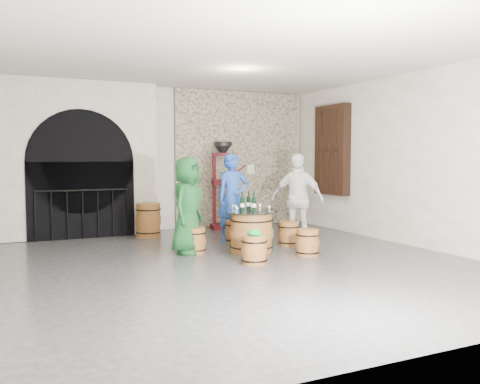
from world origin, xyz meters
name	(u,v)px	position (x,y,z in m)	size (l,w,h in m)	color
ground	(241,263)	(0.00, 0.00, 0.00)	(8.00, 8.00, 0.00)	#2D2D30
wall_back	(166,159)	(0.00, 4.00, 1.60)	(8.00, 8.00, 0.00)	silver
wall_front	(448,163)	(0.00, -4.00, 1.60)	(8.00, 8.00, 0.00)	silver
wall_right	(414,159)	(3.50, 0.00, 1.60)	(8.00, 8.00, 0.00)	silver
ceiling	(241,54)	(0.00, 0.00, 3.20)	(8.00, 8.00, 0.00)	beige
stone_facing_panel	(239,159)	(1.80, 3.94, 1.60)	(3.20, 0.12, 3.18)	#B2A88E
arched_opening	(80,160)	(-1.90, 3.74, 1.58)	(3.10, 0.60, 3.19)	silver
shuttered_window	(332,150)	(3.38, 2.40, 1.80)	(0.23, 1.10, 2.00)	black
barrel_table	(251,232)	(0.53, 0.71, 0.35)	(0.92, 0.92, 0.71)	brown
barrel_stool_left	(195,240)	(-0.39, 1.04, 0.22)	(0.41, 0.41, 0.44)	brown
barrel_stool_far	(235,232)	(0.67, 1.68, 0.22)	(0.41, 0.41, 0.44)	brown
barrel_stool_right	(289,234)	(1.46, 1.02, 0.22)	(0.41, 0.41, 0.44)	brown
barrel_stool_near_right	(308,243)	(1.24, 0.04, 0.22)	(0.41, 0.41, 0.44)	brown
barrel_stool_near_left	(254,250)	(0.13, -0.18, 0.22)	(0.41, 0.41, 0.44)	brown
green_cap	(254,233)	(0.14, -0.18, 0.49)	(0.24, 0.20, 0.11)	#0D923A
person_green	(187,205)	(-0.51, 1.08, 0.82)	(0.81, 0.52, 1.65)	#12421C
person_blue	(233,198)	(0.69, 1.85, 0.86)	(0.63, 0.41, 1.71)	#1B4099
person_white	(297,199)	(1.67, 1.09, 0.86)	(1.00, 0.42, 1.71)	silver
wine_bottle_left	(242,203)	(0.39, 0.80, 0.85)	(0.08, 0.08, 0.32)	black
wine_bottle_center	(254,204)	(0.56, 0.68, 0.85)	(0.08, 0.08, 0.32)	black
wine_bottle_right	(249,203)	(0.56, 0.89, 0.85)	(0.08, 0.08, 0.32)	black
tasting_glass_a	(237,210)	(0.19, 0.57, 0.76)	(0.05, 0.05, 0.10)	#A56520
tasting_glass_b	(260,207)	(0.73, 0.79, 0.76)	(0.05, 0.05, 0.10)	#A56520
tasting_glass_c	(233,208)	(0.29, 0.95, 0.76)	(0.05, 0.05, 0.10)	#A56520
tasting_glass_d	(260,206)	(0.81, 0.94, 0.76)	(0.05, 0.05, 0.10)	#A56520
tasting_glass_e	(269,208)	(0.80, 0.57, 0.76)	(0.05, 0.05, 0.10)	#A56520
tasting_glass_f	(236,208)	(0.30, 0.85, 0.76)	(0.05, 0.05, 0.10)	#A56520
side_barrel	(148,220)	(-0.65, 3.09, 0.35)	(0.53, 0.53, 0.70)	brown
corking_press	(223,178)	(1.22, 3.56, 1.15)	(0.83, 0.53, 1.98)	#460B13
control_box	(250,169)	(2.05, 3.86, 1.35)	(0.18, 0.10, 0.22)	silver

